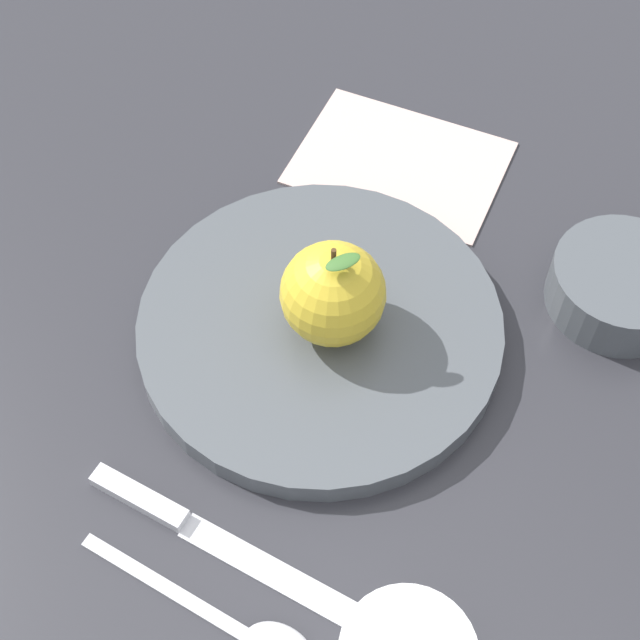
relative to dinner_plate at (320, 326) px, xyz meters
name	(u,v)px	position (x,y,z in m)	size (l,w,h in m)	color
ground_plane	(327,365)	(0.02, -0.01, -0.01)	(2.40, 2.40, 0.00)	#2D2D33
dinner_plate	(320,326)	(0.00, 0.00, 0.00)	(0.27, 0.27, 0.02)	#4C5156
apple	(333,294)	(0.01, 0.01, 0.05)	(0.07, 0.07, 0.09)	gold
side_bowl	(622,282)	(0.11, 0.20, 0.01)	(0.11, 0.11, 0.04)	#4C5156
knife	(196,529)	(0.08, -0.16, -0.01)	(0.19, 0.10, 0.01)	silver
spoon	(252,638)	(0.16, -0.17, -0.01)	(0.16, 0.09, 0.01)	silver
linen_napkin	(400,162)	(-0.10, 0.16, -0.01)	(0.13, 0.17, 0.00)	beige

